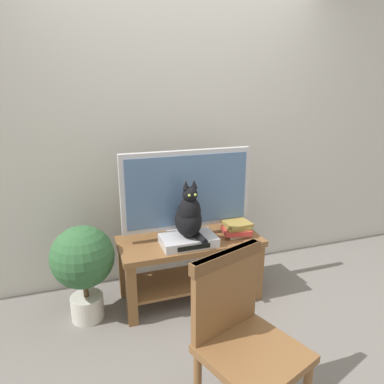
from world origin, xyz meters
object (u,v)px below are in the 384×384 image
cat (189,216)px  wooden_chair (241,333)px  book_stack (237,229)px  tv_stand (190,257)px  tv (187,192)px  media_box (188,240)px  potted_plant (83,263)px

cat → wooden_chair: size_ratio=0.48×
cat → book_stack: size_ratio=1.84×
tv_stand → tv: (0.00, 0.06, 0.52)m
wooden_chair → book_stack: (0.51, 1.09, 0.03)m
tv_stand → media_box: size_ratio=2.70×
tv_stand → cat: cat is taller
tv → media_box: tv is taller
tv → wooden_chair: (-0.13, -1.21, -0.33)m
cat → book_stack: bearing=5.8°
media_box → potted_plant: bearing=174.3°
tv_stand → potted_plant: potted_plant is taller
tv_stand → cat: 0.40m
media_box → book_stack: size_ratio=1.70×
wooden_chair → book_stack: size_ratio=3.84×
tv_stand → tv: tv is taller
wooden_chair → potted_plant: 1.32m
cat → book_stack: (0.42, 0.04, -0.17)m
tv → media_box: size_ratio=2.49×
tv → wooden_chair: tv is taller
media_box → cat: (0.00, -0.01, 0.20)m
potted_plant → book_stack: bearing=-2.3°
media_box → cat: 0.20m
tv → wooden_chair: bearing=-96.3°
tv → cat: 0.22m
media_box → tv: bearing=73.7°
tv_stand → book_stack: book_stack is taller
cat → wooden_chair: 1.07m
book_stack → potted_plant: size_ratio=0.33×
cat → potted_plant: cat is taller
wooden_chair → media_box: bearing=85.2°
cat → potted_plant: 0.82m
tv_stand → media_box: bearing=-116.0°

